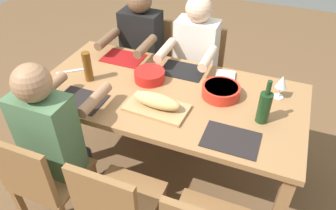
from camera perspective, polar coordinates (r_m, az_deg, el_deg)
ground_plane at (r=2.69m, az=0.00°, el=-10.59°), size 8.00×8.00×0.00m
dining_table at (r=2.24m, az=0.00°, el=0.57°), size 1.83×0.92×0.74m
chair_far_center at (r=2.95m, az=5.65°, el=6.49°), size 0.40×0.40×0.85m
diner_far_center at (r=2.69m, az=4.76°, el=8.48°), size 0.41×0.53×1.20m
chair_far_left at (r=3.10m, az=-3.38°, el=8.32°), size 0.40×0.40×0.85m
diner_far_left at (r=2.85m, az=-5.08°, el=10.33°), size 0.41×0.53×1.20m
chair_near_left at (r=2.11m, az=-21.49°, el=-12.23°), size 0.40×0.40×0.85m
diner_near_left at (r=2.05m, az=-19.71°, el=-4.85°), size 0.41×0.53×1.20m
chair_near_center at (r=1.89m, az=-9.22°, el=-17.37°), size 0.40×0.40×0.85m
serving_bowl_fruit at (r=2.16m, az=9.41°, el=2.58°), size 0.25×0.25×0.08m
serving_bowl_greens at (r=2.29m, az=-3.31°, el=5.38°), size 0.22×0.22×0.08m
cutting_board at (r=2.04m, az=-2.02°, el=-0.47°), size 0.41×0.24×0.02m
bread_loaf at (r=2.01m, az=-2.05°, el=0.76°), size 0.33×0.13×0.09m
wine_bottle at (r=1.97m, az=16.80°, el=-0.29°), size 0.08×0.08×0.29m
beer_bottle at (r=2.33m, az=-14.15°, el=6.66°), size 0.06×0.06×0.22m
wine_glass at (r=2.20m, az=19.62°, el=3.76°), size 0.08×0.08×0.17m
placemat_far_center at (r=2.42m, az=2.62°, el=6.19°), size 0.32×0.23×0.01m
placemat_far_left at (r=2.60m, az=-8.01°, el=8.31°), size 0.32×0.23×0.01m
placemat_near_left at (r=2.19m, az=-15.32°, el=0.88°), size 0.32×0.23×0.01m
placemat_near_right at (r=1.87m, az=11.15°, el=-6.06°), size 0.32×0.23×0.01m
carving_knife at (r=2.51m, az=-16.78°, el=5.82°), size 0.19×0.16×0.01m
napkin_stack at (r=2.37m, az=10.13°, el=5.04°), size 0.16×0.16×0.02m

